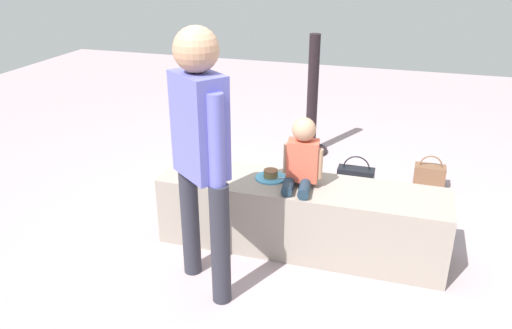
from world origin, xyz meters
TOP-DOWN VIEW (x-y plane):
  - ground_plane at (0.00, 0.00)m, footprint 12.00×12.00m
  - concrete_ledge at (0.00, 0.00)m, footprint 2.01×0.49m
  - child_seated at (-0.00, -0.01)m, footprint 0.28×0.32m
  - adult_standing at (-0.47, -0.62)m, footprint 0.41×0.36m
  - cake_plate at (-0.23, 0.03)m, footprint 0.22×0.22m
  - gift_bag at (0.90, 0.47)m, footprint 0.21×0.10m
  - railing_post at (-0.29, 1.82)m, footprint 0.36×0.36m
  - water_bottle_near_gift at (-0.14, 0.93)m, footprint 0.07×0.07m
  - party_cup_red at (-0.49, 0.73)m, footprint 0.08×0.08m
  - cake_box_white at (-0.79, 0.83)m, footprint 0.30×0.32m
  - handbag_black_leather at (0.28, 1.02)m, footprint 0.32×0.14m
  - handbag_brown_canvas at (0.90, 1.30)m, footprint 0.27×0.15m

SIDE VIEW (x-z plane):
  - ground_plane at x=0.00m, z-range 0.00..0.00m
  - party_cup_red at x=-0.49m, z-range 0.00..0.10m
  - cake_box_white at x=-0.79m, z-range 0.00..0.14m
  - water_bottle_near_gift at x=-0.14m, z-range -0.01..0.21m
  - handbag_brown_canvas at x=0.90m, z-range -0.04..0.27m
  - handbag_black_leather at x=0.28m, z-range -0.05..0.29m
  - gift_bag at x=0.90m, z-range -0.02..0.29m
  - concrete_ledge at x=0.00m, z-range 0.00..0.50m
  - railing_post at x=-0.29m, z-range -0.14..1.09m
  - cake_plate at x=-0.23m, z-range 0.49..0.56m
  - child_seated at x=0.00m, z-range 0.47..0.96m
  - adult_standing at x=-0.47m, z-range 0.17..1.82m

